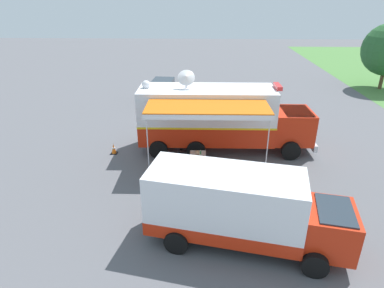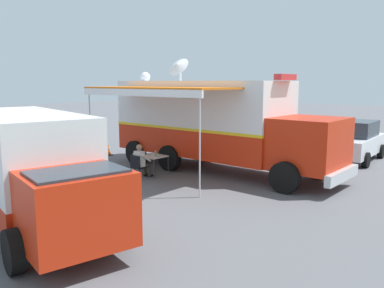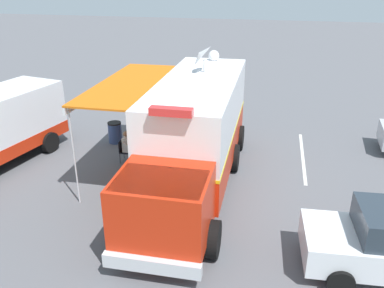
{
  "view_description": "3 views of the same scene",
  "coord_description": "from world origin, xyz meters",
  "views": [
    {
      "loc": [
        17.05,
        -0.21,
        8.04
      ],
      "look_at": [
        2.23,
        -0.71,
        1.28
      ],
      "focal_mm": 30.97,
      "sensor_mm": 36.0,
      "label": 1
    },
    {
      "loc": [
        12.21,
        10.21,
        3.44
      ],
      "look_at": [
        0.8,
        0.26,
        1.08
      ],
      "focal_mm": 37.08,
      "sensor_mm": 36.0,
      "label": 2
    },
    {
      "loc": [
        -2.56,
        12.9,
        6.87
      ],
      "look_at": [
        0.26,
        -0.13,
        1.09
      ],
      "focal_mm": 37.8,
      "sensor_mm": 36.0,
      "label": 3
    }
  ],
  "objects": [
    {
      "name": "folding_chair_at_table",
      "position": [
        3.0,
        -0.43,
        0.51
      ],
      "size": [
        0.48,
        0.48,
        0.87
      ],
      "color": "black",
      "rests_on": "ground"
    },
    {
      "name": "traffic_cone",
      "position": [
        0.81,
        -5.05,
        0.28
      ],
      "size": [
        0.36,
        0.36,
        0.58
      ],
      "color": "black",
      "rests_on": "ground"
    },
    {
      "name": "command_truck",
      "position": [
        0.03,
        0.75,
        1.94
      ],
      "size": [
        4.93,
        9.51,
        4.53
      ],
      "color": "red",
      "rests_on": "ground"
    },
    {
      "name": "seated_responder",
      "position": [
        2.81,
        -0.43,
        0.65
      ],
      "size": [
        0.66,
        0.55,
        1.25
      ],
      "color": "silver",
      "rests_on": "ground"
    },
    {
      "name": "ground_plane",
      "position": [
        0.0,
        0.0,
        0.0
      ],
      "size": [
        100.0,
        100.0,
        0.0
      ],
      "primitive_type": "plane",
      "color": "#5B5B60"
    },
    {
      "name": "lot_stripe",
      "position": [
        -3.8,
        -2.29,
        0.0
      ],
      "size": [
        0.17,
        4.8,
        0.01
      ],
      "primitive_type": "cube",
      "rotation": [
        0.0,
        0.0,
        0.01
      ],
      "color": "silver",
      "rests_on": "ground"
    },
    {
      "name": "trash_bin",
      "position": [
        4.07,
        -2.09,
        0.46
      ],
      "size": [
        0.57,
        0.57,
        0.91
      ],
      "color": "#384C7F",
      "rests_on": "ground"
    },
    {
      "name": "water_bottle",
      "position": [
        2.24,
        -0.28,
        0.83
      ],
      "size": [
        0.07,
        0.07,
        0.22
      ],
      "color": "#3F9959",
      "rests_on": "folding_table"
    },
    {
      "name": "car_far_corner",
      "position": [
        -5.64,
        4.17,
        0.88
      ],
      "size": [
        4.3,
        2.22,
        1.76
      ],
      "color": "silver",
      "rests_on": "ground"
    },
    {
      "name": "car_behind_truck",
      "position": [
        -8.97,
        -3.44,
        0.88
      ],
      "size": [
        4.32,
        2.25,
        1.76
      ],
      "color": "#B2B5BA",
      "rests_on": "ground"
    },
    {
      "name": "folding_chair_beside_table",
      "position": [
        2.11,
        -1.26,
        0.51
      ],
      "size": [
        0.48,
        0.48,
        0.87
      ],
      "color": "black",
      "rests_on": "ground"
    },
    {
      "name": "support_truck",
      "position": [
        7.7,
        1.1,
        1.39
      ],
      "size": [
        3.41,
        7.07,
        2.7
      ],
      "color": "white",
      "rests_on": "ground"
    },
    {
      "name": "folding_table",
      "position": [
        2.2,
        -0.41,
        0.67
      ],
      "size": [
        0.81,
        0.81,
        0.73
      ],
      "color": "silver",
      "rests_on": "ground"
    }
  ]
}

